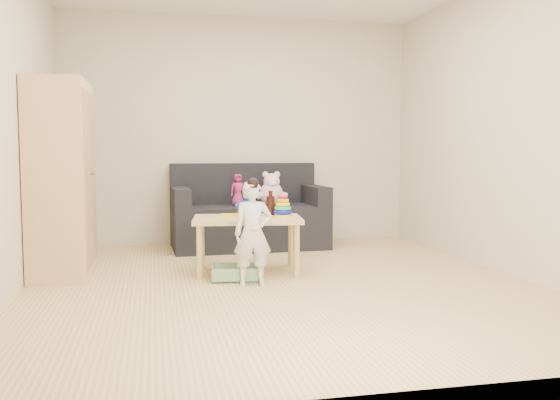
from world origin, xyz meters
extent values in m
plane|color=#D7B474|center=(0.00, 0.00, 0.00)|extent=(4.50, 4.50, 0.00)
plane|color=beige|center=(0.00, 2.25, 1.30)|extent=(4.00, 0.00, 4.00)
plane|color=beige|center=(0.00, -2.25, 1.30)|extent=(4.00, 0.00, 4.00)
plane|color=beige|center=(-2.00, 0.00, 1.30)|extent=(0.00, 4.50, 4.50)
plane|color=beige|center=(2.00, 0.00, 1.30)|extent=(0.00, 4.50, 4.50)
cube|color=#ECB781|center=(-1.76, 0.71, 0.83)|extent=(0.46, 0.92, 1.65)
cube|color=black|center=(0.03, 1.80, 0.23)|extent=(1.69, 0.89, 0.47)
cube|color=#D6BC75|center=(-0.20, 0.45, 0.24)|extent=(0.99, 0.70, 0.49)
imported|color=silver|center=(-0.23, -0.05, 0.40)|extent=(0.31, 0.22, 0.81)
imported|color=#AC2064|center=(-0.10, 1.73, 0.64)|extent=(0.20, 0.15, 0.34)
cylinder|color=yellow|center=(0.12, 0.45, 0.50)|extent=(0.15, 0.15, 0.02)
cylinder|color=silver|center=(0.12, 0.45, 0.59)|extent=(0.02, 0.02, 0.18)
torus|color=#0F0BBB|center=(0.12, 0.45, 0.52)|extent=(0.17, 0.17, 0.04)
torus|color=green|center=(0.12, 0.45, 0.56)|extent=(0.15, 0.15, 0.04)
torus|color=yellow|center=(0.12, 0.45, 0.60)|extent=(0.13, 0.13, 0.03)
torus|color=orange|center=(0.12, 0.45, 0.63)|extent=(0.11, 0.11, 0.03)
torus|color=red|center=(0.12, 0.45, 0.66)|extent=(0.09, 0.09, 0.03)
cylinder|color=black|center=(0.03, 0.57, 0.57)|extent=(0.08, 0.08, 0.17)
cylinder|color=black|center=(0.03, 0.57, 0.67)|extent=(0.03, 0.03, 0.05)
cylinder|color=black|center=(0.03, 0.57, 0.70)|extent=(0.04, 0.04, 0.01)
cube|color=yellow|center=(-0.32, 0.57, 0.50)|extent=(0.20, 0.20, 0.01)
camera|label=1|loc=(-0.99, -4.61, 1.05)|focal=38.00mm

